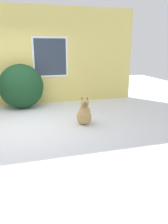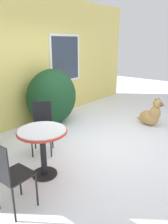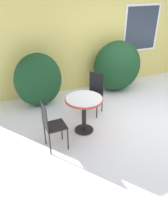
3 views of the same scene
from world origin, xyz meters
name	(u,v)px [view 1 (image 1 of 3)]	position (x,y,z in m)	size (l,w,h in m)	color
ground_plane	(20,127)	(0.00, 0.00, 0.00)	(16.00, 16.00, 0.00)	white
house_wall	(17,57)	(0.05, 2.20, 1.55)	(8.00, 0.10, 3.10)	#E5D16B
shrub_middle	(21,87)	(0.10, 1.69, 0.68)	(1.34, 1.00, 1.37)	#194223
dog	(84,115)	(1.55, -0.28, 0.26)	(0.47, 0.74, 0.72)	tan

